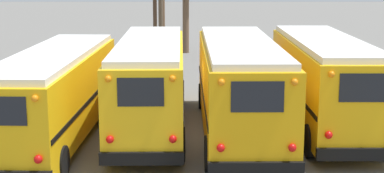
{
  "coord_description": "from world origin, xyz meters",
  "views": [
    {
      "loc": [
        -0.07,
        -19.68,
        5.75
      ],
      "look_at": [
        0.0,
        0.46,
        1.64
      ],
      "focal_mm": 55.0,
      "sensor_mm": 36.0,
      "label": 1
    }
  ],
  "objects_px": {
    "school_bus_1": "(148,81)",
    "school_bus_2": "(237,84)",
    "school_bus_0": "(53,92)",
    "school_bus_3": "(322,79)"
  },
  "relations": [
    {
      "from": "school_bus_0",
      "to": "school_bus_1",
      "type": "xyz_separation_m",
      "value": [
        3.12,
        1.24,
        0.13
      ]
    },
    {
      "from": "school_bus_0",
      "to": "school_bus_3",
      "type": "distance_m",
      "value": 9.45
    },
    {
      "from": "school_bus_1",
      "to": "school_bus_2",
      "type": "distance_m",
      "value": 3.2
    },
    {
      "from": "school_bus_1",
      "to": "school_bus_3",
      "type": "distance_m",
      "value": 6.23
    },
    {
      "from": "school_bus_0",
      "to": "school_bus_2",
      "type": "relative_size",
      "value": 1.02
    },
    {
      "from": "school_bus_3",
      "to": "school_bus_2",
      "type": "bearing_deg",
      "value": -163.99
    },
    {
      "from": "school_bus_1",
      "to": "school_bus_0",
      "type": "bearing_deg",
      "value": -158.36
    },
    {
      "from": "school_bus_1",
      "to": "school_bus_3",
      "type": "bearing_deg",
      "value": 1.5
    },
    {
      "from": "school_bus_1",
      "to": "school_bus_2",
      "type": "height_order",
      "value": "school_bus_2"
    },
    {
      "from": "school_bus_1",
      "to": "school_bus_2",
      "type": "xyz_separation_m",
      "value": [
        3.12,
        -0.73,
        0.03
      ]
    }
  ]
}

